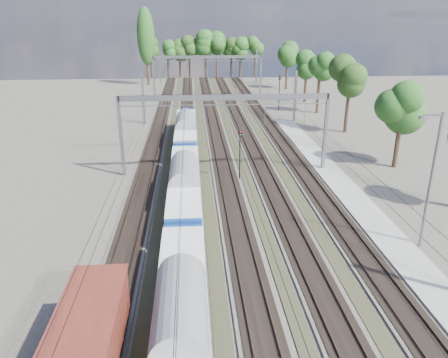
{
  "coord_description": "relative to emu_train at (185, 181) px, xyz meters",
  "views": [
    {
      "loc": [
        -3.69,
        -17.36,
        17.19
      ],
      "look_at": [
        -0.82,
        20.53,
        2.8
      ],
      "focal_mm": 35.0,
      "sensor_mm": 36.0,
      "label": 1
    }
  ],
  "objects": [
    {
      "name": "platform",
      "position": [
        16.5,
        -1.11,
        -2.34
      ],
      "size": [
        3.0,
        70.0,
        0.3
      ],
      "primitive_type": "cube",
      "color": "gray",
      "rests_on": "ground"
    },
    {
      "name": "catenary",
      "position": [
        4.83,
        31.57,
        3.91
      ],
      "size": [
        25.65,
        130.0,
        9.0
      ],
      "color": "slate",
      "rests_on": "ground"
    },
    {
      "name": "lamp_post",
      "position": [
        18.4,
        -9.36,
        3.36
      ],
      "size": [
        1.78,
        0.29,
        10.74
      ],
      "rotation": [
        0.0,
        0.0,
        -0.03
      ],
      "color": "slate",
      "rests_on": "ground"
    },
    {
      "name": "track_bed",
      "position": [
        4.5,
        23.89,
        -2.39
      ],
      "size": [
        21.0,
        130.0,
        0.34
      ],
      "color": "#47423A",
      "rests_on": "ground"
    },
    {
      "name": "worker",
      "position": [
        8.01,
        52.6,
        -1.51
      ],
      "size": [
        0.65,
        0.82,
        1.97
      ],
      "primitive_type": "imported",
      "rotation": [
        0.0,
        0.0,
        1.85
      ],
      "color": "black",
      "rests_on": "ground"
    },
    {
      "name": "poplar",
      "position": [
        -10.0,
        76.89,
        9.4
      ],
      "size": [
        4.4,
        4.4,
        19.04
      ],
      "color": "black",
      "rests_on": "ground"
    },
    {
      "name": "emu_train",
      "position": [
        0.0,
        0.0,
        0.0
      ],
      "size": [
        2.9,
        61.29,
        4.24
      ],
      "color": "black",
      "rests_on": "ground"
    },
    {
      "name": "signal_near",
      "position": [
        5.95,
        6.46,
        1.09
      ],
      "size": [
        0.37,
        0.33,
        5.66
      ],
      "rotation": [
        0.0,
        0.0,
        -0.1
      ],
      "color": "black",
      "rests_on": "ground"
    },
    {
      "name": "tree_belt",
      "position": [
        10.79,
        73.33,
        5.75
      ],
      "size": [
        39.94,
        101.04,
        12.06
      ],
      "color": "black",
      "rests_on": "ground"
    },
    {
      "name": "signal_far",
      "position": [
        17.47,
        43.25,
        1.62
      ],
      "size": [
        0.45,
        0.41,
        6.5
      ],
      "rotation": [
        0.0,
        0.0,
        0.25
      ],
      "color": "black",
      "rests_on": "ground"
    }
  ]
}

